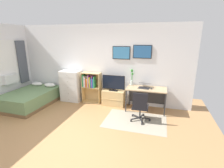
{
  "coord_description": "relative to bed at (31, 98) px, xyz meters",
  "views": [
    {
      "loc": [
        2.03,
        -3.09,
        2.28
      ],
      "look_at": [
        0.68,
        1.5,
        0.95
      ],
      "focal_mm": 27.12,
      "sensor_mm": 36.0,
      "label": 1
    }
  ],
  "objects": [
    {
      "name": "bed",
      "position": [
        0.0,
        0.0,
        0.0
      ],
      "size": [
        1.33,
        1.93,
        0.61
      ],
      "rotation": [
        0.0,
        0.0,
        -0.01
      ],
      "color": "brown",
      "rests_on": "ground_plane"
    },
    {
      "name": "tv_stand",
      "position": [
        2.76,
        0.76,
        0.02
      ],
      "size": [
        0.75,
        0.41,
        0.53
      ],
      "color": "tan",
      "rests_on": "ground_plane"
    },
    {
      "name": "office_chair",
      "position": [
        3.78,
        -0.18,
        0.21
      ],
      "size": [
        0.56,
        0.58,
        0.86
      ],
      "rotation": [
        0.0,
        0.0,
        0.03
      ],
      "color": "#232326",
      "rests_on": "ground_plane"
    },
    {
      "name": "laptop",
      "position": [
        3.79,
        0.68,
        0.55
      ],
      "size": [
        0.4,
        0.42,
        0.15
      ],
      "rotation": [
        0.0,
        0.0,
        -0.15
      ],
      "color": "#333338",
      "rests_on": "desk"
    },
    {
      "name": "bookshelf",
      "position": [
        1.9,
        0.8,
        0.4
      ],
      "size": [
        0.66,
        0.3,
        1.08
      ],
      "color": "tan",
      "rests_on": "ground_plane"
    },
    {
      "name": "ground_plane",
      "position": [
        2.22,
        -1.41,
        -0.25
      ],
      "size": [
        7.2,
        7.2,
        0.0
      ],
      "primitive_type": "plane",
      "color": "#A87A4C"
    },
    {
      "name": "dresser",
      "position": [
        1.16,
        0.74,
        0.31
      ],
      "size": [
        0.72,
        0.46,
        1.12
      ],
      "color": "silver",
      "rests_on": "ground_plane"
    },
    {
      "name": "computer_mouse",
      "position": [
        4.01,
        0.58,
        0.51
      ],
      "size": [
        0.06,
        0.1,
        0.03
      ],
      "primitive_type": "ellipsoid",
      "color": "#262628",
      "rests_on": "desk"
    },
    {
      "name": "area_rug",
      "position": [
        3.66,
        -0.19,
        -0.24
      ],
      "size": [
        1.7,
        1.2,
        0.01
      ],
      "primitive_type": "cube",
      "color": "#9E937F",
      "rests_on": "ground_plane"
    },
    {
      "name": "television",
      "position": [
        2.76,
        0.73,
        0.54
      ],
      "size": [
        0.77,
        0.16,
        0.53
      ],
      "color": "black",
      "rests_on": "tv_stand"
    },
    {
      "name": "wall_back_with_posters",
      "position": [
        2.23,
        1.02,
        1.11
      ],
      "size": [
        6.12,
        0.09,
        2.7
      ],
      "color": "white",
      "rests_on": "ground_plane"
    },
    {
      "name": "bamboo_vase",
      "position": [
        3.35,
        0.88,
        0.73
      ],
      "size": [
        0.1,
        0.1,
        0.53
      ],
      "color": "silver",
      "rests_on": "desk"
    },
    {
      "name": "desk",
      "position": [
        3.86,
        0.71,
        0.36
      ],
      "size": [
        1.22,
        0.65,
        0.74
      ],
      "color": "tan",
      "rests_on": "ground_plane"
    }
  ]
}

